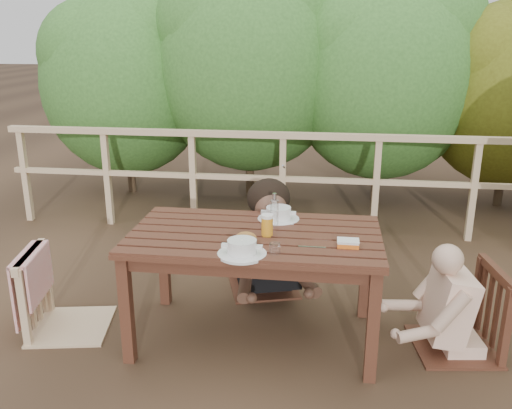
# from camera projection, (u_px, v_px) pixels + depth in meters

# --- Properties ---
(ground) EXTENTS (60.00, 60.00, 0.00)m
(ground) POSITION_uv_depth(u_px,v_px,m) (255.00, 336.00, 3.59)
(ground) COLOR #4A3322
(ground) RESTS_ON ground
(table) EXTENTS (1.55, 0.87, 0.72)m
(table) POSITION_uv_depth(u_px,v_px,m) (255.00, 287.00, 3.48)
(table) COLOR #3F2116
(table) RESTS_ON ground
(chair_left) EXTENTS (0.61, 0.61, 1.05)m
(chair_left) POSITION_uv_depth(u_px,v_px,m) (65.00, 256.00, 3.54)
(chair_left) COLOR tan
(chair_left) RESTS_ON ground
(chair_far) EXTENTS (0.63, 0.63, 1.01)m
(chair_far) POSITION_uv_depth(u_px,v_px,m) (264.00, 227.00, 4.12)
(chair_far) COLOR #3F2116
(chair_far) RESTS_ON ground
(chair_right) EXTENTS (0.57, 0.57, 1.03)m
(chair_right) POSITION_uv_depth(u_px,v_px,m) (462.00, 274.00, 3.31)
(chair_right) COLOR #3F2116
(chair_right) RESTS_ON ground
(woman) EXTENTS (0.75, 0.83, 1.41)m
(woman) POSITION_uv_depth(u_px,v_px,m) (264.00, 202.00, 4.08)
(woman) COLOR black
(woman) RESTS_ON ground
(diner_right) EXTENTS (0.63, 0.54, 1.16)m
(diner_right) POSITION_uv_depth(u_px,v_px,m) (468.00, 264.00, 3.28)
(diner_right) COLOR beige
(diner_right) RESTS_ON ground
(railing) EXTENTS (5.60, 0.10, 1.01)m
(railing) POSITION_uv_depth(u_px,v_px,m) (283.00, 183.00, 5.32)
(railing) COLOR tan
(railing) RESTS_ON ground
(hedge_row) EXTENTS (6.60, 1.60, 3.80)m
(hedge_row) POSITION_uv_depth(u_px,v_px,m) (330.00, 34.00, 5.98)
(hedge_row) COLOR #315E24
(hedge_row) RESTS_ON ground
(soup_near) EXTENTS (0.28, 0.28, 0.09)m
(soup_near) POSITION_uv_depth(u_px,v_px,m) (242.00, 248.00, 3.05)
(soup_near) COLOR white
(soup_near) RESTS_ON table
(soup_far) EXTENTS (0.28, 0.28, 0.09)m
(soup_far) POSITION_uv_depth(u_px,v_px,m) (279.00, 214.00, 3.61)
(soup_far) COLOR silver
(soup_far) RESTS_ON table
(bread_roll) EXTENTS (0.13, 0.10, 0.08)m
(bread_roll) POSITION_uv_depth(u_px,v_px,m) (246.00, 238.00, 3.21)
(bread_roll) COLOR #A15F26
(bread_roll) RESTS_ON table
(beer_glass) EXTENTS (0.08, 0.08, 0.14)m
(beer_glass) POSITION_uv_depth(u_px,v_px,m) (267.00, 226.00, 3.31)
(beer_glass) COLOR orange
(beer_glass) RESTS_ON table
(bottle) EXTENTS (0.06, 0.06, 0.23)m
(bottle) POSITION_uv_depth(u_px,v_px,m) (274.00, 211.00, 3.46)
(bottle) COLOR white
(bottle) RESTS_ON table
(tumbler) EXTENTS (0.06, 0.06, 0.08)m
(tumbler) POSITION_uv_depth(u_px,v_px,m) (275.00, 250.00, 3.04)
(tumbler) COLOR white
(tumbler) RESTS_ON table
(butter_tub) EXTENTS (0.13, 0.09, 0.05)m
(butter_tub) POSITION_uv_depth(u_px,v_px,m) (348.00, 244.00, 3.15)
(butter_tub) COLOR white
(butter_tub) RESTS_ON table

